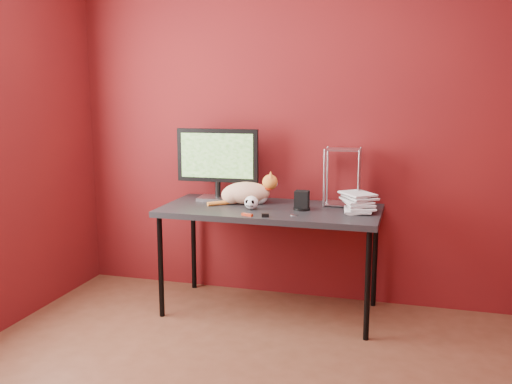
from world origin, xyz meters
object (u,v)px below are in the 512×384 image
(speaker, at_px, (302,201))
(book_stack, at_px, (349,106))
(skull_mug, at_px, (251,202))
(desk, at_px, (271,215))
(cat, at_px, (247,193))
(monitor, at_px, (218,160))

(speaker, xyz_separation_m, book_stack, (0.30, 0.03, 0.64))
(skull_mug, relative_size, book_stack, 0.07)
(desk, height_order, book_stack, book_stack)
(book_stack, bearing_deg, cat, 175.12)
(desk, bearing_deg, speaker, -1.83)
(skull_mug, bearing_deg, monitor, 141.30)
(monitor, relative_size, skull_mug, 6.30)
(cat, xyz_separation_m, speaker, (0.42, -0.09, -0.02))
(monitor, distance_m, speaker, 0.73)
(skull_mug, bearing_deg, book_stack, 9.89)
(skull_mug, bearing_deg, cat, 115.55)
(speaker, bearing_deg, skull_mug, -166.58)
(desk, distance_m, speaker, 0.25)
(cat, height_order, book_stack, book_stack)
(desk, distance_m, skull_mug, 0.17)
(skull_mug, bearing_deg, desk, 38.44)
(skull_mug, bearing_deg, speaker, 13.78)
(cat, distance_m, book_stack, 0.95)
(monitor, xyz_separation_m, cat, (0.25, -0.09, -0.21))
(monitor, bearing_deg, skull_mug, -41.46)
(cat, bearing_deg, speaker, -27.20)
(cat, bearing_deg, book_stack, -19.78)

